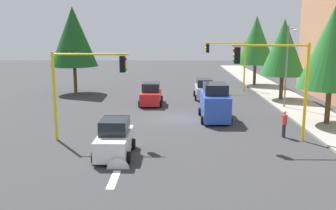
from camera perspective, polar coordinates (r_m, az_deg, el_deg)
ground_plane at (r=28.98m, az=1.56°, el=-2.02°), size 120.00×120.00×0.00m
sidewalk_kerb at (r=35.53m, az=18.67°, el=-0.05°), size 80.00×4.00×0.15m
lane_arrow_near at (r=18.15m, az=-7.78°, el=-10.13°), size 2.40×1.10×1.10m
traffic_signal_near_right at (r=23.04m, az=-12.49°, el=4.00°), size 0.36×4.59×5.37m
traffic_signal_near_left at (r=23.16m, az=16.12°, el=4.71°), size 0.36×4.59×5.89m
traffic_signal_far_left at (r=42.74m, az=9.09°, el=7.29°), size 0.36×4.59×5.46m
street_lamp_curbside at (r=33.30m, az=17.69°, el=6.73°), size 2.15×0.28×7.00m
tree_roadside_far at (r=47.27m, az=13.15°, el=9.49°), size 4.59×4.59×8.41m
tree_roadside_mid at (r=37.70m, az=17.04°, el=8.30°), size 4.22×4.22×7.72m
tree_roadside_near at (r=28.39m, az=23.59°, el=7.95°), size 4.54×4.54×8.31m
tree_opposite_side at (r=41.65m, az=-14.10°, el=9.96°), size 4.98×4.98×9.14m
delivery_van_blue at (r=28.55m, az=7.06°, el=0.33°), size 4.80×2.22×2.77m
car_red at (r=34.44m, az=-2.58°, el=1.58°), size 4.11×2.06×1.98m
car_silver at (r=37.64m, az=5.46°, el=2.34°), size 4.20×1.94×1.98m
car_white at (r=20.38m, az=-8.06°, el=-5.13°), size 3.79×1.93×1.98m
pedestrian_crossing at (r=24.70m, az=17.13°, el=-2.63°), size 0.40×0.24×1.70m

